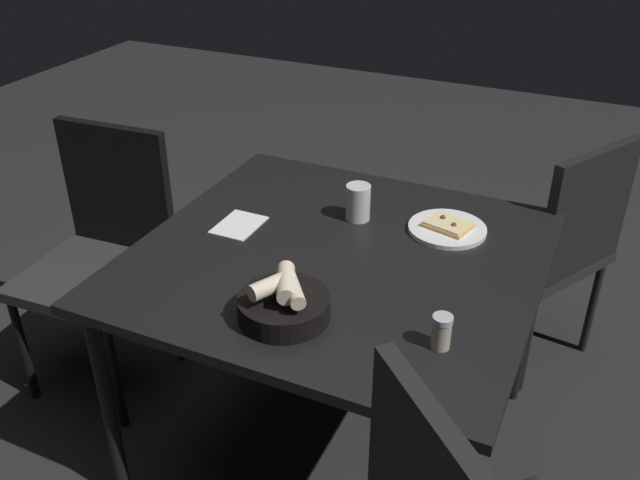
{
  "coord_description": "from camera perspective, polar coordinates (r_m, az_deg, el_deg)",
  "views": [
    {
      "loc": [
        -1.52,
        -0.65,
        1.75
      ],
      "look_at": [
        -0.02,
        0.04,
        0.78
      ],
      "focal_mm": 38.79,
      "sensor_mm": 36.0,
      "label": 1
    }
  ],
  "objects": [
    {
      "name": "pepper_shaker",
      "position": [
        1.6,
        9.98,
        -7.6
      ],
      "size": [
        0.05,
        0.05,
        0.09
      ],
      "color": "#BFB299",
      "rests_on": "dining_table"
    },
    {
      "name": "dining_table",
      "position": [
        1.97,
        1.45,
        -2.53
      ],
      "size": [
        1.06,
        1.11,
        0.74
      ],
      "color": "black",
      "rests_on": "ground"
    },
    {
      "name": "bread_basket",
      "position": [
        1.67,
        -2.88,
        -5.25
      ],
      "size": [
        0.22,
        0.22,
        0.12
      ],
      "color": "black",
      "rests_on": "dining_table"
    },
    {
      "name": "pizza_plate",
      "position": [
        2.08,
        10.46,
        1.0
      ],
      "size": [
        0.23,
        0.23,
        0.04
      ],
      "color": "white",
      "rests_on": "dining_table"
    },
    {
      "name": "napkin",
      "position": [
        2.09,
        -6.7,
        1.23
      ],
      "size": [
        0.16,
        0.12,
        0.0
      ],
      "color": "white",
      "rests_on": "dining_table"
    },
    {
      "name": "ground",
      "position": [
        2.41,
        1.23,
        -16.31
      ],
      "size": [
        8.0,
        8.0,
        0.0
      ],
      "primitive_type": "plane",
      "color": "#252525"
    },
    {
      "name": "beer_glass",
      "position": [
        2.1,
        3.15,
        2.95
      ],
      "size": [
        0.08,
        0.08,
        0.11
      ],
      "color": "silver",
      "rests_on": "dining_table"
    },
    {
      "name": "chair_near",
      "position": [
        2.58,
        18.51,
        -0.04
      ],
      "size": [
        0.6,
        0.6,
        0.9
      ],
      "color": "black",
      "rests_on": "ground"
    },
    {
      "name": "chair_far",
      "position": [
        2.51,
        -17.38,
        -0.27
      ],
      "size": [
        0.46,
        0.46,
        0.92
      ],
      "color": "#2A2A2A",
      "rests_on": "ground"
    }
  ]
}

